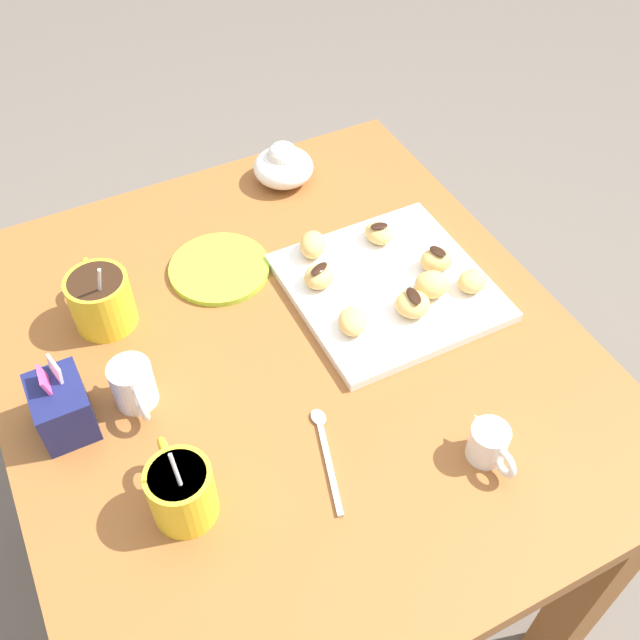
{
  "coord_description": "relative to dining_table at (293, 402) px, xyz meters",
  "views": [
    {
      "loc": [
        -0.64,
        0.27,
        1.59
      ],
      "look_at": [
        0.02,
        -0.06,
        0.76
      ],
      "focal_mm": 40.96,
      "sensor_mm": 36.0,
      "label": 1
    }
  ],
  "objects": [
    {
      "name": "beignet_4",
      "position": [
        0.09,
        -0.09,
        0.17
      ],
      "size": [
        0.06,
        0.07,
        0.03
      ],
      "primitive_type": "ellipsoid",
      "rotation": [
        0.0,
        0.0,
        5.15
      ],
      "color": "#E5B260",
      "rests_on": "pastry_plate_square"
    },
    {
      "name": "beignet_5",
      "position": [
        -0.03,
        -0.19,
        0.17
      ],
      "size": [
        0.06,
        0.06,
        0.03
      ],
      "primitive_type": "ellipsoid",
      "rotation": [
        0.0,
        0.0,
        6.19
      ],
      "color": "#E5B260",
      "rests_on": "pastry_plate_square"
    },
    {
      "name": "dining_table",
      "position": [
        0.0,
        0.0,
        0.0
      ],
      "size": [
        0.94,
        0.84,
        0.74
      ],
      "color": "#935628",
      "rests_on": "ground_plane"
    },
    {
      "name": "chocolate_drizzle_7",
      "position": [
        0.04,
        -0.28,
        0.19
      ],
      "size": [
        0.03,
        0.03,
        0.0
      ],
      "primitive_type": "ellipsoid",
      "rotation": [
        0.0,
        0.0,
        3.43
      ],
      "color": "black",
      "rests_on": "beignet_7"
    },
    {
      "name": "sugar_caddy",
      "position": [
        0.02,
        0.33,
        0.18
      ],
      "size": [
        0.09,
        0.07,
        0.11
      ],
      "color": "#191E51",
      "rests_on": "dining_table"
    },
    {
      "name": "beignet_3",
      "position": [
        -0.03,
        -0.3,
        0.17
      ],
      "size": [
        0.06,
        0.06,
        0.03
      ],
      "primitive_type": "ellipsoid",
      "rotation": [
        0.0,
        0.0,
        0.32
      ],
      "color": "#E5B260",
      "rests_on": "pastry_plate_square"
    },
    {
      "name": "coffee_mug_yellow_right",
      "position": [
        0.18,
        0.23,
        0.19
      ],
      "size": [
        0.13,
        0.09,
        0.14
      ],
      "color": "yellow",
      "rests_on": "dining_table"
    },
    {
      "name": "beignet_2",
      "position": [
        0.14,
        -0.23,
        0.17
      ],
      "size": [
        0.06,
        0.05,
        0.03
      ],
      "primitive_type": "ellipsoid",
      "rotation": [
        0.0,
        0.0,
        4.93
      ],
      "color": "#E5B260",
      "rests_on": "pastry_plate_square"
    },
    {
      "name": "cream_pitcher_white",
      "position": [
        0.01,
        0.23,
        0.18
      ],
      "size": [
        0.1,
        0.06,
        0.07
      ],
      "color": "white",
      "rests_on": "dining_table"
    },
    {
      "name": "ice_cream_bowl",
      "position": [
        0.37,
        -0.16,
        0.17
      ],
      "size": [
        0.11,
        0.11,
        0.08
      ],
      "color": "white",
      "rests_on": "dining_table"
    },
    {
      "name": "chocolate_drizzle_2",
      "position": [
        0.14,
        -0.23,
        0.18
      ],
      "size": [
        0.02,
        0.03,
        0.0
      ],
      "primitive_type": "ellipsoid",
      "rotation": [
        0.0,
        0.0,
        4.5
      ],
      "color": "black",
      "rests_on": "beignet_2"
    },
    {
      "name": "beignet_6",
      "position": [
        -0.01,
        -0.24,
        0.17
      ],
      "size": [
        0.06,
        0.07,
        0.04
      ],
      "primitive_type": "ellipsoid",
      "rotation": [
        0.0,
        0.0,
        6.02
      ],
      "color": "#E5B260",
      "rests_on": "pastry_plate_square"
    },
    {
      "name": "chocolate_drizzle_5",
      "position": [
        -0.03,
        -0.19,
        0.19
      ],
      "size": [
        0.04,
        0.02,
        0.0
      ],
      "primitive_type": "ellipsoid",
      "rotation": [
        0.0,
        0.0,
        6.14
      ],
      "color": "black",
      "rests_on": "beignet_5"
    },
    {
      "name": "beignet_1",
      "position": [
        -0.02,
        -0.1,
        0.17
      ],
      "size": [
        0.07,
        0.06,
        0.03
      ],
      "primitive_type": "ellipsoid",
      "rotation": [
        0.0,
        0.0,
        5.83
      ],
      "color": "#E5B260",
      "rests_on": "pastry_plate_square"
    },
    {
      "name": "loose_spoon_near_saucer",
      "position": [
        -0.18,
        0.03,
        0.14
      ],
      "size": [
        0.16,
        0.06,
        0.01
      ],
      "color": "silver",
      "rests_on": "dining_table"
    },
    {
      "name": "pastry_plate_square",
      "position": [
        0.04,
        -0.19,
        0.15
      ],
      "size": [
        0.3,
        0.3,
        0.02
      ],
      "primitive_type": "cube",
      "color": "white",
      "rests_on": "dining_table"
    },
    {
      "name": "coffee_mug_yellow_left",
      "position": [
        -0.18,
        0.23,
        0.19
      ],
      "size": [
        0.12,
        0.08,
        0.14
      ],
      "color": "yellow",
      "rests_on": "dining_table"
    },
    {
      "name": "ground_plane",
      "position": [
        0.0,
        0.0,
        -0.6
      ],
      "size": [
        8.0,
        8.0,
        0.0
      ],
      "primitive_type": "plane",
      "color": "#665B51"
    },
    {
      "name": "beignet_7",
      "position": [
        0.04,
        -0.28,
        0.17
      ],
      "size": [
        0.05,
        0.06,
        0.04
      ],
      "primitive_type": "ellipsoid",
      "rotation": [
        0.0,
        0.0,
        2.94
      ],
      "color": "#E5B260",
      "rests_on": "pastry_plate_square"
    },
    {
      "name": "saucer_lime_left",
      "position": [
        0.2,
        0.03,
        0.14
      ],
      "size": [
        0.17,
        0.17,
        0.01
      ],
      "primitive_type": "cylinder",
      "color": "#9EC633",
      "rests_on": "dining_table"
    },
    {
      "name": "chocolate_drizzle_4",
      "position": [
        0.09,
        -0.09,
        0.19
      ],
      "size": [
        0.03,
        0.04,
        0.0
      ],
      "primitive_type": "ellipsoid",
      "rotation": [
        0.0,
        0.0,
        5.14
      ],
      "color": "black",
      "rests_on": "beignet_4"
    },
    {
      "name": "chocolate_sauce_pitcher",
      "position": [
        -0.28,
        -0.15,
        0.17
      ],
      "size": [
        0.09,
        0.05,
        0.06
      ],
      "color": "white",
      "rests_on": "dining_table"
    },
    {
      "name": "beignet_0",
      "position": [
        0.16,
        -0.12,
        0.17
      ],
      "size": [
        0.07,
        0.07,
        0.04
      ],
      "primitive_type": "ellipsoid",
      "rotation": [
        0.0,
        0.0,
        4.15
      ],
      "color": "#E5B260",
      "rests_on": "pastry_plate_square"
    }
  ]
}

